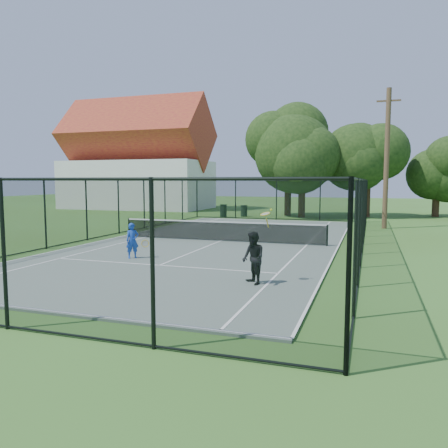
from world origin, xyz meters
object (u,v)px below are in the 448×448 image
(utility_pole, at_px, (387,158))
(player_blue, at_px, (133,241))
(trash_bin_left, at_px, (223,211))
(player_black, at_px, (253,258))
(tennis_net, at_px, (221,230))
(trash_bin_right, at_px, (244,211))

(utility_pole, distance_m, player_blue, 17.50)
(utility_pole, relative_size, player_blue, 6.47)
(trash_bin_left, relative_size, utility_pole, 0.12)
(trash_bin_left, distance_m, player_black, 23.33)
(tennis_net, distance_m, trash_bin_right, 15.34)
(tennis_net, relative_size, trash_bin_right, 10.83)
(tennis_net, xyz_separation_m, utility_pole, (7.62, 9.00, 3.74))
(trash_bin_left, height_order, player_blue, player_blue)
(tennis_net, height_order, player_black, player_black)
(tennis_net, relative_size, utility_pole, 1.18)
(utility_pole, distance_m, player_black, 17.78)
(player_blue, bearing_deg, tennis_net, 73.67)
(trash_bin_left, bearing_deg, trash_bin_right, 40.16)
(trash_bin_right, relative_size, player_black, 0.44)
(trash_bin_left, relative_size, player_black, 0.49)
(tennis_net, relative_size, player_black, 4.80)
(trash_bin_left, height_order, trash_bin_right, trash_bin_left)
(trash_bin_left, bearing_deg, utility_pole, -21.66)
(player_blue, bearing_deg, player_black, -25.64)
(trash_bin_right, height_order, utility_pole, utility_pole)
(utility_pole, xyz_separation_m, player_black, (-3.90, -16.99, -3.52))
(utility_pole, height_order, player_black, utility_pole)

